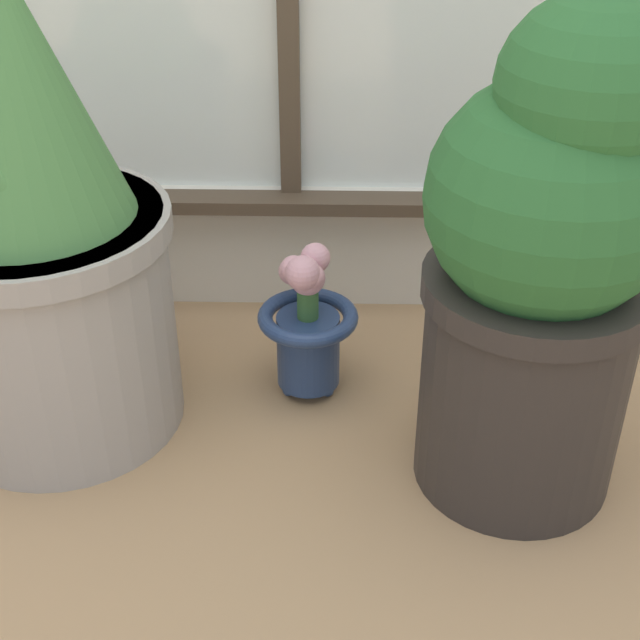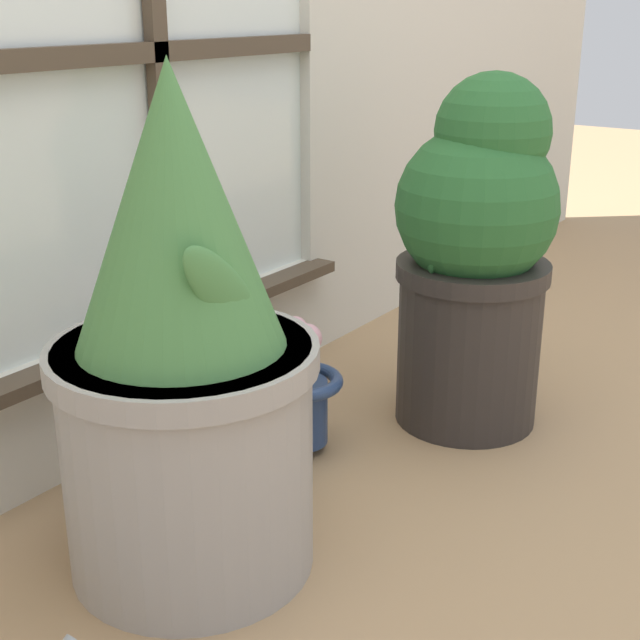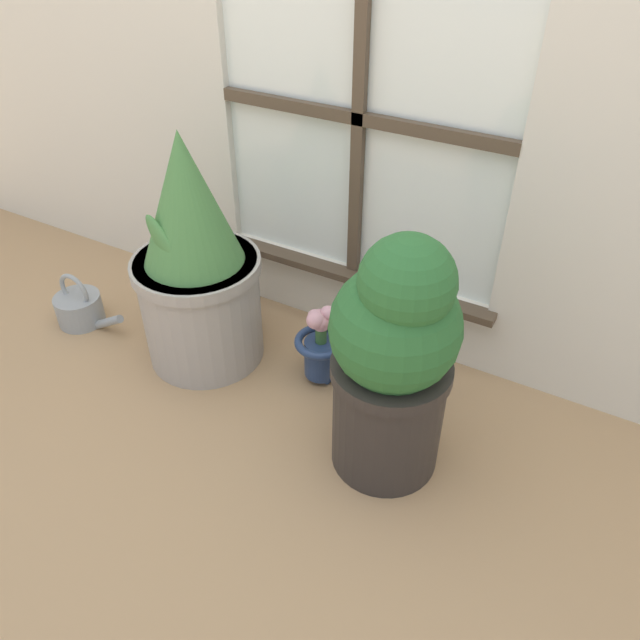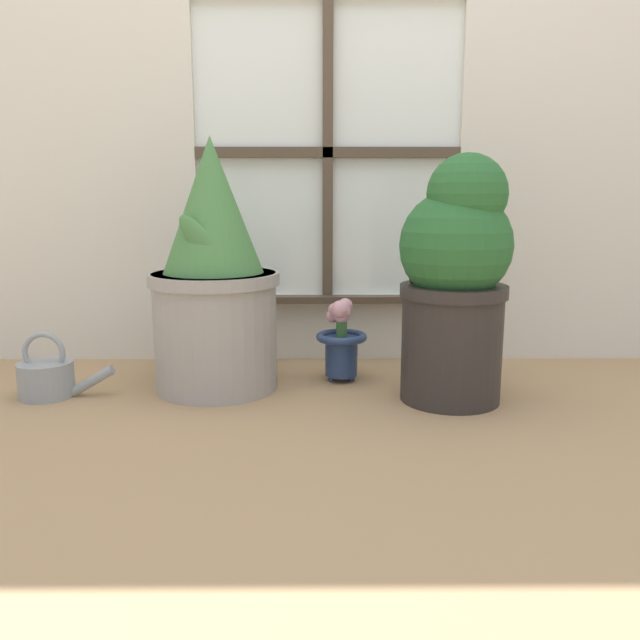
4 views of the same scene
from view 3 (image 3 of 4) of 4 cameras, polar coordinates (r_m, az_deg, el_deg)
The scene contains 5 objects.
ground_plane at distance 1.82m, azimuth -6.07°, elevation -10.71°, with size 10.00×10.00×0.00m, color tan.
potted_plant_left at distance 1.92m, azimuth -11.28°, elevation 4.88°, with size 0.39×0.39×0.76m.
potted_plant_right at distance 1.52m, azimuth 6.72°, elevation -3.45°, with size 0.32×0.32×0.70m.
flower_vase at distance 1.90m, azimuth 0.06°, elevation -2.20°, with size 0.16×0.16×0.27m.
watering_can at distance 2.34m, azimuth -21.08°, elevation 1.04°, with size 0.29×0.16×0.20m.
Camera 3 is at (0.76, -0.96, 1.34)m, focal length 35.00 mm.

